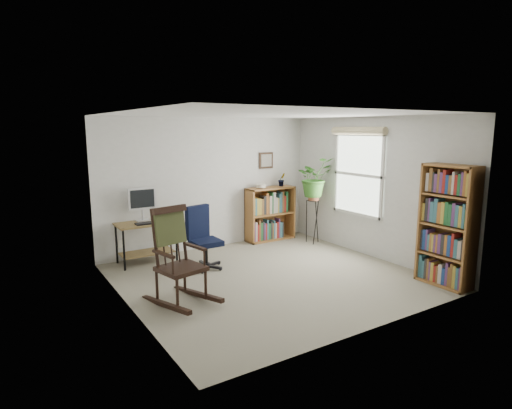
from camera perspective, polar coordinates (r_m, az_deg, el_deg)
floor at (r=6.52m, az=1.91°, el=-9.65°), size 4.20×4.00×0.00m
ceiling at (r=6.14m, az=2.05°, el=11.94°), size 4.20×4.00×0.00m
wall_back at (r=7.93m, az=-6.22°, el=2.79°), size 4.20×0.00×2.40m
wall_front at (r=4.73m, az=15.79°, el=-2.54°), size 4.20×0.00×2.40m
wall_left at (r=5.34m, az=-16.99°, el=-1.19°), size 0.00×4.00×2.40m
wall_right at (r=7.59m, az=15.19°, el=2.16°), size 0.00×4.00×2.40m
window at (r=7.74m, az=13.42°, el=3.89°), size 0.12×1.20×1.50m
desk at (r=7.33m, az=-14.38°, el=-4.93°), size 0.95×0.52×0.68m
monitor at (r=7.33m, az=-14.93°, el=0.01°), size 0.46×0.16×0.56m
keyboard at (r=7.14m, az=-14.20°, el=-2.41°), size 0.40×0.15×0.02m
office_chair at (r=6.81m, az=-6.70°, el=-4.39°), size 0.67×0.67×1.02m
rocking_chair at (r=5.50m, az=-10.00°, el=-6.71°), size 0.87×1.19×1.25m
low_bookshelf at (r=8.50m, az=1.92°, el=-1.23°), size 1.01×0.34×1.06m
tall_bookshelf at (r=6.55m, az=24.15°, el=-2.62°), size 0.32×0.75×1.72m
plant_stand at (r=8.34m, az=7.62°, el=-1.80°), size 0.33×0.33×0.99m
spider_plant at (r=8.18m, az=7.81°, el=6.12°), size 1.69×1.88×1.46m
potted_plant_small at (r=8.57m, az=3.45°, el=2.82°), size 0.13×0.24×0.11m
framed_picture at (r=8.48m, az=1.38°, el=5.90°), size 0.32×0.04×0.32m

